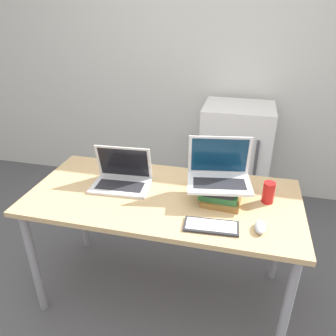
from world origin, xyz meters
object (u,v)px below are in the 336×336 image
soda_can (268,192)px  mouse (260,227)px  laptop_on_books (219,174)px  book_stack (221,192)px  laptop_left (122,178)px  mini_fridge (234,158)px  wireless_keyboard (211,226)px

soda_can → mouse: bearing=-98.5°
soda_can → laptop_on_books: bearing=-178.8°
book_stack → laptop_on_books: (-0.02, 0.03, 0.10)m
laptop_left → soda_can: (0.86, 0.01, 0.01)m
laptop_left → mini_fridge: (0.63, 1.16, -0.33)m
laptop_on_books → wireless_keyboard: laptop_on_books is taller
laptop_left → mouse: bearing=-17.5°
laptop_left → laptop_on_books: (0.58, 0.01, 0.10)m
laptop_on_books → mini_fridge: laptop_on_books is taller
book_stack → mini_fridge: 1.22m
laptop_left → laptop_on_books: 0.59m
book_stack → mouse: book_stack is taller
laptop_on_books → soda_can: bearing=1.2°
mouse → mini_fridge: size_ratio=0.11×
book_stack → wireless_keyboard: book_stack is taller
laptop_left → laptop_on_books: bearing=0.7°
laptop_left → book_stack: size_ratio=1.39×
mouse → soda_can: bearing=81.5°
book_stack → soda_can: (0.26, 0.03, 0.02)m
book_stack → mouse: size_ratio=2.31×
soda_can → mini_fridge: 1.22m
soda_can → mini_fridge: (-0.23, 1.15, -0.34)m
mini_fridge → laptop_on_books: bearing=-92.6°
book_stack → wireless_keyboard: bearing=-93.8°
laptop_left → mouse: 0.86m
mini_fridge → book_stack: bearing=-91.6°
mouse → mini_fridge: 1.46m
laptop_left → mini_fridge: size_ratio=0.36×
wireless_keyboard → book_stack: bearing=86.2°
laptop_on_books → laptop_left: bearing=-179.3°
laptop_left → mini_fridge: 1.36m
wireless_keyboard → laptop_on_books: bearing=90.2°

